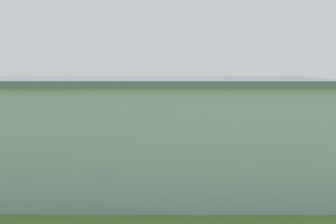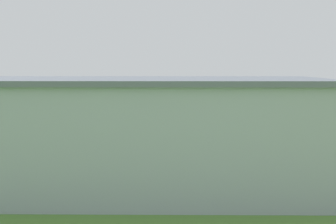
% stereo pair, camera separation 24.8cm
% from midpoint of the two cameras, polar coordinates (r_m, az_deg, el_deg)
% --- Properties ---
extents(ground_plane, '(400.00, 400.00, 0.00)m').
position_cam_midpoint_polar(ground_plane, '(74.79, -1.04, -1.28)').
color(ground_plane, '#568438').
extents(hangar, '(34.75, 13.10, 7.59)m').
position_cam_midpoint_polar(hangar, '(35.48, -10.95, -2.43)').
color(hangar, '#99A3AD').
rests_on(hangar, ground_plane).
extents(biplane, '(7.78, 8.31, 4.17)m').
position_cam_midpoint_polar(biplane, '(72.37, 3.58, 1.94)').
color(biplane, yellow).
extents(person_at_fence_line, '(0.42, 0.42, 1.69)m').
position_cam_midpoint_polar(person_at_fence_line, '(47.97, 9.98, -4.00)').
color(person_at_fence_line, orange).
rests_on(person_at_fence_line, ground_plane).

